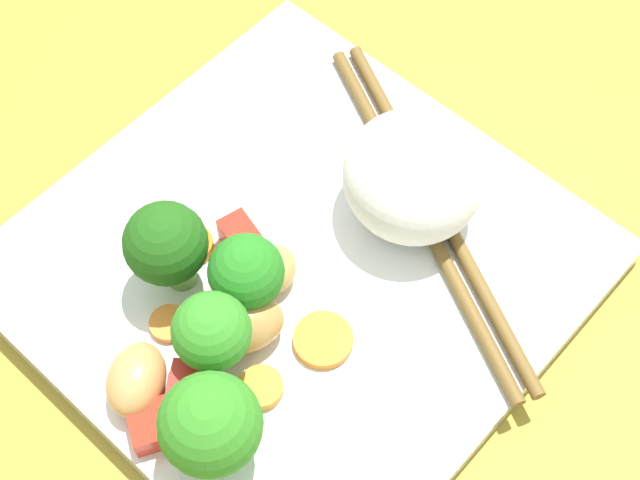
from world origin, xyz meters
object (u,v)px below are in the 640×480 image
(chopstick_pair, at_px, (428,208))
(square_plate, at_px, (298,267))
(broccoli_floret_0, at_px, (241,269))
(rice_mound, at_px, (413,176))
(carrot_slice_3, at_px, (193,245))

(chopstick_pair, bearing_deg, square_plate, 91.55)
(broccoli_floret_0, bearing_deg, rice_mound, 75.57)
(square_plate, relative_size, rice_mound, 3.44)
(square_plate, height_order, broccoli_floret_0, broccoli_floret_0)
(rice_mound, bearing_deg, chopstick_pair, 26.80)
(square_plate, xyz_separation_m, chopstick_pair, (0.03, 0.07, 0.01))
(carrot_slice_3, bearing_deg, square_plate, 36.71)
(square_plate, height_order, rice_mound, rice_mound)
(broccoli_floret_0, xyz_separation_m, chopstick_pair, (0.04, 0.11, -0.03))
(square_plate, distance_m, rice_mound, 0.08)
(square_plate, xyz_separation_m, rice_mound, (0.02, 0.07, 0.04))
(square_plate, bearing_deg, chopstick_pair, 65.65)
(chopstick_pair, bearing_deg, carrot_slice_3, 79.39)
(carrot_slice_3, bearing_deg, chopstick_pair, 53.50)
(rice_mound, height_order, chopstick_pair, rice_mound)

